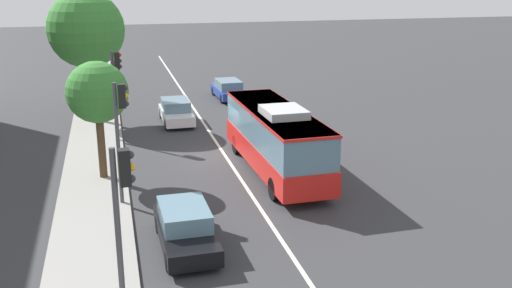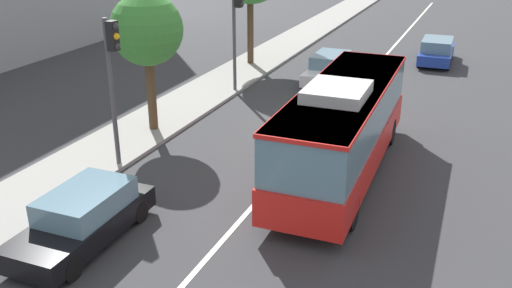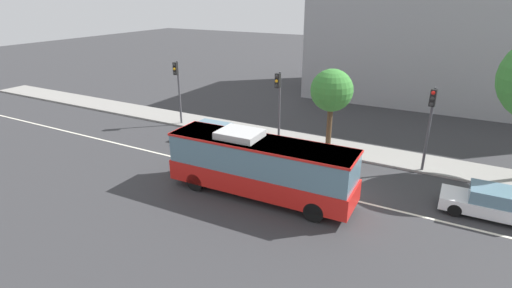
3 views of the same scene
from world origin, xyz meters
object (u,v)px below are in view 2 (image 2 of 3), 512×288
object	(u,v)px
sedan_blue	(437,51)
traffic_light_near_corner	(113,68)
traffic_light_mid_block	(237,20)
street_tree_kerbside_centre	(147,30)
sedan_white	(330,68)
transit_bus	(343,125)
sedan_black	(84,217)

from	to	relation	value
sedan_blue	traffic_light_near_corner	size ratio (longest dim) A/B	0.88
sedan_blue	traffic_light_mid_block	world-z (taller)	traffic_light_mid_block
sedan_blue	street_tree_kerbside_centre	world-z (taller)	street_tree_kerbside_centre
sedan_white	traffic_light_mid_block	bearing A→B (deg)	-45.98
traffic_light_mid_block	transit_bus	bearing A→B (deg)	-39.64
traffic_light_near_corner	street_tree_kerbside_centre	size ratio (longest dim) A/B	0.93
traffic_light_mid_block	street_tree_kerbside_centre	size ratio (longest dim) A/B	0.93
sedan_black	traffic_light_mid_block	bearing A→B (deg)	-173.38
sedan_black	transit_bus	bearing A→B (deg)	141.14
traffic_light_mid_block	sedan_black	bearing A→B (deg)	-76.83
transit_bus	sedan_blue	distance (m)	17.21
traffic_light_near_corner	street_tree_kerbside_centre	distance (m)	3.59
transit_bus	sedan_black	xyz separation A→B (m)	(-6.81, 5.28, -1.09)
sedan_white	traffic_light_near_corner	xyz separation A→B (m)	(-13.26, 3.69, 2.84)
sedan_white	sedan_blue	xyz separation A→B (m)	(6.30, -4.71, 0.00)
transit_bus	sedan_blue	bearing A→B (deg)	-5.34
sedan_white	traffic_light_near_corner	bearing A→B (deg)	-16.32
transit_bus	street_tree_kerbside_centre	size ratio (longest dim) A/B	1.80
sedan_white	street_tree_kerbside_centre	xyz separation A→B (m)	(-9.82, 4.57, 3.40)
transit_bus	street_tree_kerbside_centre	xyz separation A→B (m)	(1.01, 8.09, 2.32)
sedan_black	traffic_light_mid_block	world-z (taller)	traffic_light_mid_block
sedan_blue	sedan_white	bearing A→B (deg)	141.36
sedan_blue	traffic_light_mid_block	size ratio (longest dim) A/B	0.88
transit_bus	sedan_white	world-z (taller)	transit_bus
sedan_white	traffic_light_mid_block	xyz separation A→B (m)	(-3.63, 3.65, 2.84)
traffic_light_near_corner	sedan_blue	bearing A→B (deg)	72.29
street_tree_kerbside_centre	transit_bus	bearing A→B (deg)	-97.10
transit_bus	sedan_white	xyz separation A→B (m)	(10.83, 3.52, -1.09)
transit_bus	traffic_light_mid_block	size ratio (longest dim) A/B	1.93
sedan_blue	street_tree_kerbside_centre	bearing A→B (deg)	148.21
sedan_black	street_tree_kerbside_centre	size ratio (longest dim) A/B	0.81
sedan_white	traffic_light_mid_block	world-z (taller)	traffic_light_mid_block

